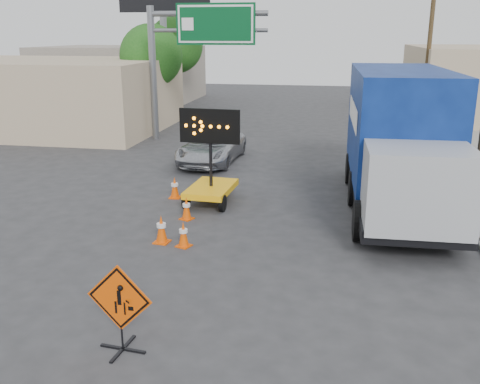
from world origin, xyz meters
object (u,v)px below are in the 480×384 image
(arrow_board, at_px, (211,183))
(pickup_truck, at_px, (212,147))
(construction_sign, at_px, (120,306))
(box_truck, at_px, (399,148))

(arrow_board, bearing_deg, pickup_truck, 106.69)
(pickup_truck, bearing_deg, arrow_board, -74.08)
(construction_sign, distance_m, pickup_truck, 14.66)
(pickup_truck, bearing_deg, construction_sign, -80.20)
(construction_sign, distance_m, arrow_board, 8.75)
(box_truck, bearing_deg, arrow_board, -175.35)
(pickup_truck, height_order, box_truck, box_truck)
(box_truck, bearing_deg, pickup_truck, 143.43)
(arrow_board, height_order, pickup_truck, arrow_board)
(pickup_truck, bearing_deg, box_truck, -32.26)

